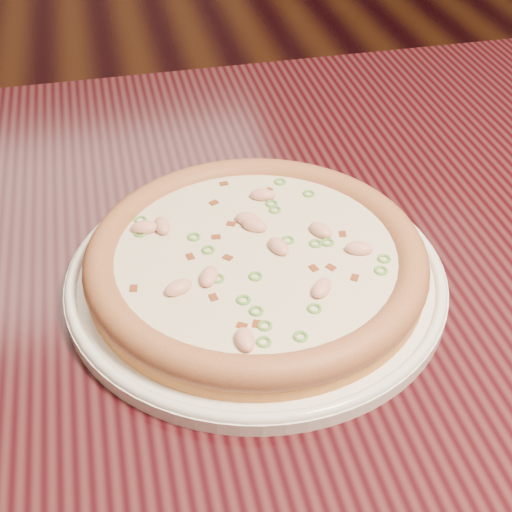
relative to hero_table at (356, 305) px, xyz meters
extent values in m
plane|color=black|center=(-0.21, 0.68, -0.65)|extent=(9.00, 9.00, 0.00)
cube|color=black|center=(0.00, 0.00, 0.08)|extent=(1.20, 0.80, 0.04)
cylinder|color=white|center=(-0.12, -0.05, 0.10)|extent=(0.33, 0.33, 0.01)
torus|color=white|center=(-0.12, -0.05, 0.11)|extent=(0.33, 0.33, 0.01)
cylinder|color=#CD8A40|center=(-0.12, -0.05, 0.12)|extent=(0.29, 0.29, 0.02)
torus|color=#BD7744|center=(-0.12, -0.05, 0.13)|extent=(0.30, 0.30, 0.03)
cylinder|color=#EAE8C6|center=(-0.12, -0.05, 0.13)|extent=(0.24, 0.24, 0.00)
ellipsoid|color=#F2B29E|center=(-0.11, -0.02, 0.14)|extent=(0.03, 0.03, 0.01)
ellipsoid|color=#F2B29E|center=(-0.19, 0.00, 0.14)|extent=(0.02, 0.03, 0.01)
ellipsoid|color=#F2B29E|center=(-0.10, 0.03, 0.14)|extent=(0.03, 0.02, 0.01)
ellipsoid|color=#F2B29E|center=(-0.03, -0.07, 0.14)|extent=(0.03, 0.02, 0.01)
ellipsoid|color=#F2B29E|center=(-0.15, -0.15, 0.14)|extent=(0.01, 0.02, 0.01)
ellipsoid|color=#F2B29E|center=(-0.21, 0.00, 0.14)|extent=(0.03, 0.02, 0.01)
ellipsoid|color=#F2B29E|center=(-0.12, -0.01, 0.14)|extent=(0.03, 0.02, 0.01)
ellipsoid|color=#F2B29E|center=(-0.06, -0.04, 0.14)|extent=(0.02, 0.03, 0.01)
ellipsoid|color=#F2B29E|center=(-0.19, -0.09, 0.14)|extent=(0.03, 0.02, 0.01)
ellipsoid|color=#F2B29E|center=(-0.08, -0.11, 0.14)|extent=(0.03, 0.03, 0.01)
ellipsoid|color=#F2B29E|center=(-0.17, -0.08, 0.14)|extent=(0.02, 0.03, 0.01)
ellipsoid|color=#F2B29E|center=(-0.10, -0.05, 0.14)|extent=(0.02, 0.03, 0.01)
cube|color=maroon|center=(-0.05, -0.10, 0.13)|extent=(0.01, 0.01, 0.00)
cube|color=maroon|center=(-0.23, -0.07, 0.13)|extent=(0.01, 0.01, 0.00)
cube|color=maroon|center=(-0.15, -0.02, 0.13)|extent=(0.01, 0.01, 0.00)
cube|color=maroon|center=(-0.17, -0.10, 0.13)|extent=(0.01, 0.01, 0.00)
cube|color=maroon|center=(-0.13, 0.06, 0.13)|extent=(0.01, 0.01, 0.00)
cube|color=maroon|center=(-0.15, -0.05, 0.13)|extent=(0.01, 0.01, 0.00)
cube|color=maroon|center=(-0.18, -0.04, 0.13)|extent=(0.01, 0.01, 0.00)
cube|color=maroon|center=(-0.04, -0.04, 0.13)|extent=(0.01, 0.01, 0.00)
cube|color=maroon|center=(-0.13, -0.01, 0.13)|extent=(0.01, 0.01, 0.00)
cube|color=maroon|center=(-0.14, 0.03, 0.13)|extent=(0.01, 0.01, 0.00)
cube|color=maroon|center=(-0.14, -0.14, 0.13)|extent=(0.01, 0.01, 0.00)
cube|color=maroon|center=(-0.15, -0.14, 0.13)|extent=(0.01, 0.01, 0.00)
cube|color=maroon|center=(-0.06, -0.09, 0.13)|extent=(0.01, 0.01, 0.00)
cube|color=maroon|center=(-0.08, -0.08, 0.13)|extent=(0.01, 0.01, 0.00)
cube|color=maroon|center=(-0.09, 0.04, 0.13)|extent=(0.01, 0.01, 0.00)
torus|color=#5C9D3D|center=(-0.12, -0.01, 0.13)|extent=(0.02, 0.02, 0.00)
torus|color=#5C9D3D|center=(-0.02, -0.10, 0.13)|extent=(0.02, 0.02, 0.00)
torus|color=#5C9D3D|center=(-0.14, -0.16, 0.13)|extent=(0.01, 0.01, 0.00)
torus|color=#5C9D3D|center=(-0.21, 0.00, 0.13)|extent=(0.01, 0.01, 0.00)
torus|color=#5C9D3D|center=(-0.09, 0.02, 0.13)|extent=(0.02, 0.02, 0.00)
torus|color=#5C9D3D|center=(-0.05, 0.02, 0.13)|extent=(0.01, 0.01, 0.00)
torus|color=#5C9D3D|center=(-0.16, -0.08, 0.13)|extent=(0.01, 0.01, 0.00)
torus|color=#5C9D3D|center=(-0.02, -0.08, 0.13)|extent=(0.02, 0.02, 0.00)
torus|color=#5C9D3D|center=(-0.16, -0.04, 0.13)|extent=(0.02, 0.02, 0.00)
torus|color=#5C9D3D|center=(-0.13, -0.14, 0.13)|extent=(0.02, 0.02, 0.00)
torus|color=#5C9D3D|center=(-0.21, 0.02, 0.13)|extent=(0.01, 0.01, 0.00)
torus|color=#5C9D3D|center=(-0.09, 0.01, 0.13)|extent=(0.02, 0.02, 0.00)
torus|color=#5C9D3D|center=(-0.17, -0.02, 0.13)|extent=(0.02, 0.02, 0.00)
torus|color=#5C9D3D|center=(-0.14, -0.11, 0.13)|extent=(0.02, 0.02, 0.00)
torus|color=#5C9D3D|center=(-0.06, -0.05, 0.13)|extent=(0.02, 0.02, 0.00)
torus|color=#5C9D3D|center=(-0.09, -0.13, 0.13)|extent=(0.02, 0.02, 0.00)
torus|color=#5C9D3D|center=(-0.11, -0.16, 0.13)|extent=(0.02, 0.02, 0.00)
torus|color=#5C9D3D|center=(-0.13, -0.08, 0.13)|extent=(0.02, 0.02, 0.00)
torus|color=#5C9D3D|center=(-0.07, 0.05, 0.13)|extent=(0.01, 0.01, 0.00)
torus|color=#5C9D3D|center=(-0.09, -0.04, 0.13)|extent=(0.01, 0.01, 0.00)
torus|color=#5C9D3D|center=(-0.07, -0.05, 0.13)|extent=(0.02, 0.02, 0.00)
torus|color=#5C9D3D|center=(-0.14, -0.12, 0.13)|extent=(0.02, 0.02, 0.00)
camera|label=1|loc=(-0.23, -0.51, 0.52)|focal=50.00mm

